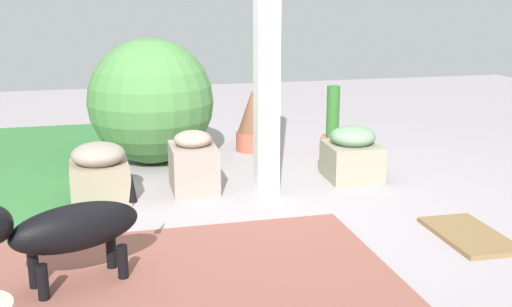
{
  "coord_description": "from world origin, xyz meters",
  "views": [
    {
      "loc": [
        -3.88,
        1.0,
        1.43
      ],
      "look_at": [
        0.25,
        -0.02,
        0.33
      ],
      "focal_mm": 43.06,
      "sensor_mm": 36.0,
      "label": 1
    }
  ],
  "objects": [
    {
      "name": "round_shrub",
      "position": [
        1.4,
        0.63,
        0.54
      ],
      "size": [
        1.08,
        1.08,
        1.08
      ],
      "primitive_type": "sphere",
      "color": "#467D3F",
      "rests_on": "ground"
    },
    {
      "name": "stone_planter_mid",
      "position": [
        0.52,
        0.4,
        0.21
      ],
      "size": [
        0.46,
        0.34,
        0.46
      ],
      "color": "gray",
      "rests_on": "ground"
    },
    {
      "name": "terracotta_pot_spiky",
      "position": [
        1.59,
        -0.31,
        0.27
      ],
      "size": [
        0.3,
        0.3,
        0.57
      ],
      "color": "#A9523F",
      "rests_on": "ground"
    },
    {
      "name": "doormat",
      "position": [
        -0.81,
        -1.09,
        0.01
      ],
      "size": [
        0.64,
        0.37,
        0.03
      ],
      "primitive_type": "cube",
      "rotation": [
        0.0,
        0.0,
        -0.02
      ],
      "color": "olive",
      "rests_on": "ground"
    },
    {
      "name": "stone_planter_nearest",
      "position": [
        0.51,
        -0.87,
        0.2
      ],
      "size": [
        0.45,
        0.43,
        0.43
      ],
      "color": "gray",
      "rests_on": "ground"
    },
    {
      "name": "brick_path",
      "position": [
        -1.17,
        0.78,
        0.01
      ],
      "size": [
        1.8,
        2.4,
        0.02
      ],
      "primitive_type": "cube",
      "color": "brown",
      "rests_on": "ground"
    },
    {
      "name": "porch_pillar",
      "position": [
        0.29,
        -0.1,
        1.09
      ],
      "size": [
        0.16,
        0.16,
        2.17
      ],
      "primitive_type": "cube",
      "color": "white",
      "rests_on": "ground"
    },
    {
      "name": "terracotta_pot_tall",
      "position": [
        1.21,
        -0.97,
        0.23
      ],
      "size": [
        0.21,
        0.21,
        0.64
      ],
      "color": "#B96B46",
      "rests_on": "ground"
    },
    {
      "name": "stone_planter_far",
      "position": [
        0.44,
        1.08,
        0.21
      ],
      "size": [
        0.43,
        0.42,
        0.42
      ],
      "color": "gray",
      "rests_on": "ground"
    },
    {
      "name": "dog",
      "position": [
        -0.93,
        1.24,
        0.32
      ],
      "size": [
        0.45,
        0.79,
        0.55
      ],
      "color": "black",
      "rests_on": "ground"
    },
    {
      "name": "ground_plane",
      "position": [
        0.0,
        0.0,
        0.0
      ],
      "size": [
        12.0,
        12.0,
        0.0
      ],
      "primitive_type": "plane",
      "color": "#A0969A"
    }
  ]
}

